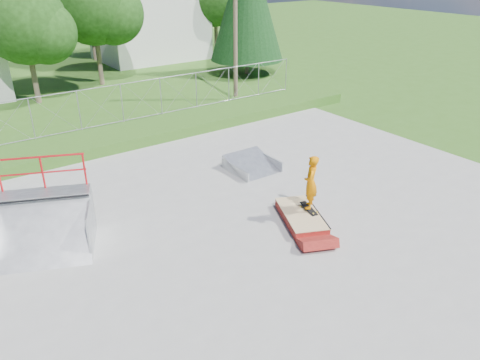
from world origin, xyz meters
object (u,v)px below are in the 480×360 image
at_px(skater, 311,184).
at_px(quarter_pipe, 41,213).
at_px(grind_box, 301,217).
at_px(flat_bank_ramp, 252,164).

bearing_deg(skater, quarter_pipe, -63.40).
bearing_deg(skater, grind_box, -42.81).
bearing_deg(grind_box, flat_bank_ramp, 98.33).
distance_m(quarter_pipe, skater, 7.76).
height_order(grind_box, quarter_pipe, quarter_pipe).
bearing_deg(flat_bank_ramp, skater, -101.12).
relative_size(flat_bank_ramp, skater, 1.06).
xyz_separation_m(grind_box, skater, (0.30, -0.01, 1.06)).
xyz_separation_m(quarter_pipe, flat_bank_ramp, (7.99, 1.04, -0.98)).
xyz_separation_m(grind_box, quarter_pipe, (-6.86, 2.97, 1.08)).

